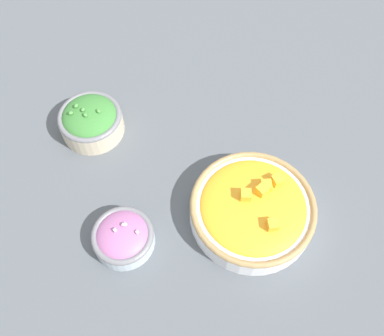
{
  "coord_description": "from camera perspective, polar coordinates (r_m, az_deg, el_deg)",
  "views": [
    {
      "loc": [
        0.05,
        0.41,
        0.74
      ],
      "look_at": [
        0.0,
        0.0,
        0.03
      ],
      "focal_mm": 40.0,
      "sensor_mm": 36.0,
      "label": 1
    }
  ],
  "objects": [
    {
      "name": "ground_plane",
      "position": [
        0.84,
        0.0,
        -1.02
      ],
      "size": [
        3.0,
        3.0,
        0.0
      ],
      "primitive_type": "plane",
      "color": "#4C5156"
    },
    {
      "name": "bowl_broccoli",
      "position": [
        0.9,
        -13.36,
        6.25
      ],
      "size": [
        0.13,
        0.13,
        0.07
      ],
      "color": "beige",
      "rests_on": "ground_plane"
    },
    {
      "name": "bowl_squash",
      "position": [
        0.79,
        8.07,
        -5.41
      ],
      "size": [
        0.23,
        0.23,
        0.07
      ],
      "color": "white",
      "rests_on": "ground_plane"
    },
    {
      "name": "bowl_red_onion",
      "position": [
        0.77,
        -9.19,
        -9.02
      ],
      "size": [
        0.11,
        0.11,
        0.05
      ],
      "color": "#B2C1CC",
      "rests_on": "ground_plane"
    }
  ]
}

